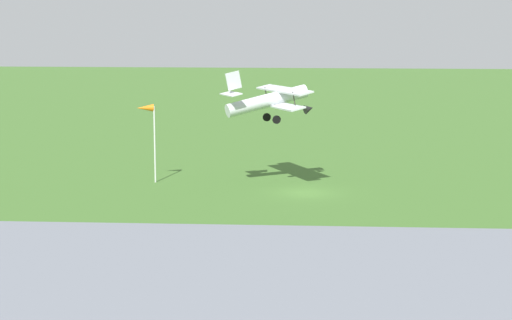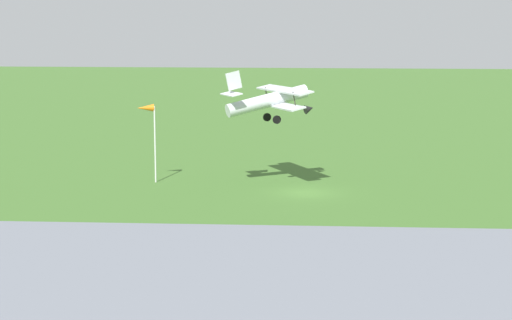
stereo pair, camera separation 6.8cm
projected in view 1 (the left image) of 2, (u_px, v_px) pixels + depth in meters
name	position (u px, v px, depth m)	size (l,w,h in m)	color
ground_plane	(306.00, 193.00, 61.24)	(400.00, 400.00, 0.00)	#3D6628
biplane	(270.00, 100.00, 63.00)	(7.32, 8.11, 4.05)	silver
person_walking_on_apron	(366.00, 282.00, 36.85)	(0.45, 0.45, 1.61)	beige
person_at_fence_line	(216.00, 268.00, 38.99)	(0.47, 0.47, 1.67)	#B23333
person_near_hangar_door	(505.00, 294.00, 35.12)	(0.48, 0.48, 1.65)	#72338C
windsock	(147.00, 114.00, 64.58)	(1.47, 0.94, 6.23)	silver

